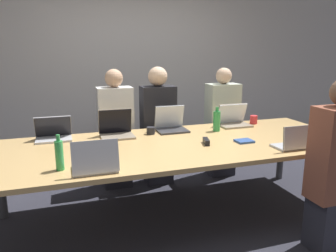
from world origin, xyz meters
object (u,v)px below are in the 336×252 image
(cup_far_right, at_px, (254,120))
(stapler, at_px, (206,141))
(cup_near_right, at_px, (314,141))
(laptop_near_left, at_px, (95,163))
(bottle_near_left, at_px, (59,155))
(person_far_right, at_px, (222,124))
(laptop_far_right, at_px, (233,119))
(person_near_right, at_px, (335,170))
(laptop_far_midleft, at_px, (116,129))
(bottle_far_right, at_px, (217,121))
(laptop_far_center, at_px, (171,123))
(person_far_midleft, at_px, (116,131))
(laptop_far_left, at_px, (53,133))
(laptop_near_right, at_px, (294,142))
(cup_far_center, at_px, (151,131))
(person_far_center, at_px, (158,128))

(cup_far_right, distance_m, stapler, 1.09)
(cup_near_right, height_order, cup_far_right, cup_far_right)
(laptop_near_left, relative_size, bottle_near_left, 1.22)
(person_far_right, bearing_deg, laptop_far_right, -97.19)
(person_near_right, height_order, bottle_near_left, person_near_right)
(person_near_right, bearing_deg, laptop_far_right, -85.01)
(person_far_right, distance_m, stapler, 1.17)
(laptop_far_midleft, bearing_deg, laptop_near_left, -108.15)
(person_near_right, relative_size, laptop_near_left, 4.29)
(cup_far_right, bearing_deg, bottle_far_right, -162.56)
(person_near_right, relative_size, cup_near_right, 14.76)
(cup_far_right, relative_size, laptop_far_center, 0.30)
(laptop_near_left, relative_size, person_far_right, 0.24)
(person_far_midleft, bearing_deg, laptop_far_midleft, -98.15)
(laptop_far_midleft, height_order, person_far_midleft, person_far_midleft)
(laptop_near_left, relative_size, person_far_midleft, 0.24)
(laptop_far_left, relative_size, cup_far_right, 3.48)
(laptop_near_right, height_order, person_near_right, person_near_right)
(cup_near_right, xyz_separation_m, person_far_midleft, (-1.61, 1.38, -0.11))
(laptop_far_right, bearing_deg, laptop_far_midleft, -177.68)
(cup_far_center, bearing_deg, laptop_near_left, -125.72)
(laptop_far_midleft, relative_size, cup_far_center, 3.89)
(person_far_right, distance_m, bottle_far_right, 0.67)
(laptop_far_right, distance_m, person_far_midleft, 1.38)
(laptop_far_midleft, xyz_separation_m, laptop_far_center, (0.61, 0.06, -0.00))
(person_near_right, bearing_deg, cup_far_right, -96.26)
(laptop_near_left, relative_size, cup_far_right, 3.32)
(laptop_near_right, relative_size, bottle_far_right, 1.17)
(person_near_right, height_order, cup_near_right, person_near_right)
(stapler, bearing_deg, laptop_far_midleft, 159.11)
(laptop_near_right, bearing_deg, cup_far_right, -102.53)
(laptop_far_right, height_order, laptop_far_midleft, laptop_far_midleft)
(laptop_near_right, xyz_separation_m, cup_far_center, (-1.08, 0.91, -0.03))
(cup_near_right, distance_m, laptop_far_right, 1.02)
(cup_far_right, relative_size, laptop_far_midleft, 0.29)
(laptop_near_left, distance_m, person_far_right, 2.22)
(laptop_far_left, bearing_deg, cup_near_right, -23.16)
(person_far_midleft, distance_m, stapler, 1.23)
(person_near_right, bearing_deg, laptop_far_left, -34.01)
(bottle_far_right, bearing_deg, laptop_far_right, 30.49)
(laptop_near_left, bearing_deg, person_far_midleft, -104.97)
(laptop_near_left, xyz_separation_m, bottle_near_left, (-0.24, 0.13, 0.04))
(bottle_far_right, distance_m, person_far_center, 0.76)
(bottle_far_right, bearing_deg, cup_far_center, 172.53)
(person_near_right, distance_m, person_far_right, 1.78)
(person_far_midleft, bearing_deg, cup_far_center, -59.82)
(person_far_midleft, height_order, laptop_far_center, person_far_midleft)
(laptop_far_midleft, xyz_separation_m, stapler, (0.76, -0.55, -0.05))
(cup_far_right, xyz_separation_m, person_far_center, (-1.09, 0.36, -0.10))
(laptop_far_midleft, height_order, person_far_center, person_far_center)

